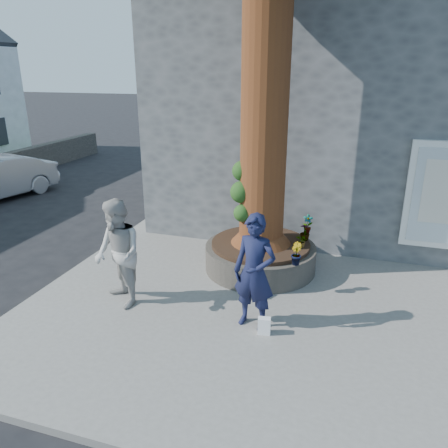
% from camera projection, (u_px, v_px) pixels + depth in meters
% --- Properties ---
extents(ground, '(120.00, 120.00, 0.00)m').
position_uv_depth(ground, '(190.00, 315.00, 7.73)').
color(ground, black).
rests_on(ground, ground).
extents(pavement, '(9.00, 8.00, 0.12)m').
position_uv_depth(pavement, '(284.00, 298.00, 8.18)').
color(pavement, slate).
rests_on(pavement, ground).
extents(yellow_line, '(0.10, 30.00, 0.01)m').
position_uv_depth(yellow_line, '(77.00, 269.00, 9.50)').
color(yellow_line, yellow).
rests_on(yellow_line, ground).
extents(stone_shop, '(10.30, 8.30, 6.30)m').
position_uv_depth(stone_shop, '(363.00, 104.00, 12.40)').
color(stone_shop, '#4B4E50').
rests_on(stone_shop, ground).
extents(planter, '(2.30, 2.30, 0.60)m').
position_uv_depth(planter, '(260.00, 256.00, 9.16)').
color(planter, black).
rests_on(planter, pavement).
extents(man, '(0.77, 0.58, 1.92)m').
position_uv_depth(man, '(254.00, 272.00, 6.91)').
color(man, '#131736').
rests_on(man, pavement).
extents(woman, '(1.19, 1.16, 1.94)m').
position_uv_depth(woman, '(118.00, 254.00, 7.57)').
color(woman, '#A7A4A0').
rests_on(woman, pavement).
extents(shopping_bag, '(0.22, 0.15, 0.28)m').
position_uv_depth(shopping_bag, '(264.00, 326.00, 6.95)').
color(shopping_bag, white).
rests_on(shopping_bag, pavement).
extents(plant_a, '(0.25, 0.19, 0.41)m').
position_uv_depth(plant_a, '(308.00, 224.00, 9.51)').
color(plant_a, gray).
rests_on(plant_a, planter).
extents(plant_b, '(0.30, 0.31, 0.42)m').
position_uv_depth(plant_b, '(296.00, 254.00, 7.98)').
color(plant_b, gray).
rests_on(plant_b, planter).
extents(plant_c, '(0.20, 0.20, 0.36)m').
position_uv_depth(plant_c, '(305.00, 232.00, 9.11)').
color(plant_c, gray).
rests_on(plant_c, planter).
extents(plant_d, '(0.32, 0.32, 0.27)m').
position_uv_depth(plant_d, '(302.00, 241.00, 8.76)').
color(plant_d, gray).
rests_on(plant_d, planter).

